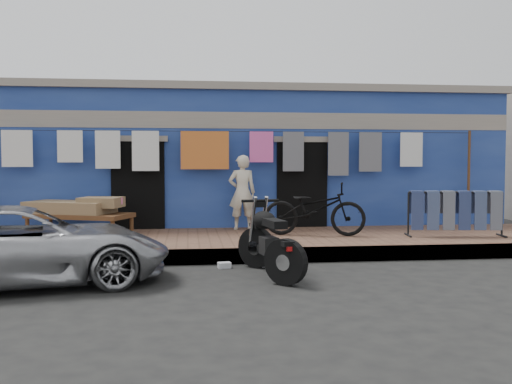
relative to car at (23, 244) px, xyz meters
name	(u,v)px	position (x,y,z in m)	size (l,w,h in m)	color
ground	(273,283)	(3.36, -0.27, -0.56)	(80.00, 80.00, 0.00)	black
sidewalk	(250,243)	(3.36, 2.73, -0.43)	(28.00, 3.00, 0.25)	brown
curb	(259,256)	(3.36, 1.28, -0.43)	(28.00, 0.10, 0.25)	gray
building	(233,161)	(3.36, 6.72, 1.13)	(12.20, 5.20, 3.36)	navy
clothesline	(226,154)	(3.00, 3.98, 1.27)	(10.06, 0.06, 2.10)	brown
car	(23,244)	(0.00, 0.00, 0.00)	(1.80, 3.96, 1.12)	#ADAEB2
seated_person	(242,192)	(3.33, 3.84, 0.47)	(0.56, 0.37, 1.56)	beige
bicycle	(314,203)	(4.61, 2.76, 0.32)	(0.68, 1.93, 1.25)	black
motorcycle	(270,239)	(3.39, 0.24, -0.01)	(0.89, 1.77, 1.09)	black
charpoy	(80,217)	(0.11, 3.45, 0.04)	(2.29, 1.69, 0.70)	brown
jeans_rack	(455,213)	(7.24, 2.31, 0.14)	(1.90, 0.63, 0.89)	black
litter_a	(224,265)	(2.77, 0.93, -0.51)	(0.20, 0.15, 0.09)	silver
litter_b	(267,265)	(3.44, 0.93, -0.52)	(0.15, 0.11, 0.07)	silver
litter_c	(295,264)	(3.89, 0.92, -0.51)	(0.22, 0.18, 0.09)	silver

